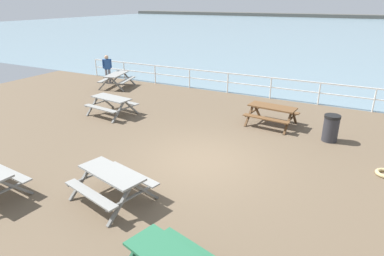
% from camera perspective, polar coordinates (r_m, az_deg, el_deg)
% --- Properties ---
extents(ground_plane, '(30.00, 24.00, 0.20)m').
position_cam_1_polar(ground_plane, '(10.28, 1.75, -6.10)').
color(ground_plane, brown).
extents(sea_band, '(142.00, 90.00, 0.01)m').
position_cam_1_polar(sea_band, '(61.27, 24.91, 15.14)').
color(sea_band, gray).
rests_on(sea_band, ground).
extents(distant_shoreline, '(142.00, 6.00, 1.80)m').
position_cam_1_polar(distant_shoreline, '(104.14, 26.79, 16.66)').
color(distant_shoreline, '#4C4C47').
rests_on(distant_shoreline, ground).
extents(seaward_railing, '(23.07, 0.07, 1.08)m').
position_cam_1_polar(seaward_railing, '(16.90, 13.55, 7.50)').
color(seaward_railing, white).
rests_on(seaward_railing, ground).
extents(picnic_table_near_left, '(1.94, 1.69, 0.80)m').
position_cam_1_polar(picnic_table_near_left, '(13.25, 13.71, 2.91)').
color(picnic_table_near_left, brown).
rests_on(picnic_table_near_left, ground).
extents(picnic_table_near_right, '(2.09, 1.87, 0.80)m').
position_cam_1_polar(picnic_table_near_right, '(8.31, -13.72, -8.54)').
color(picnic_table_near_right, gray).
rests_on(picnic_table_near_right, ground).
extents(picnic_table_far_left, '(1.96, 1.72, 0.80)m').
position_cam_1_polar(picnic_table_far_left, '(14.47, -13.79, 4.45)').
color(picnic_table_far_left, gray).
rests_on(picnic_table_far_left, ground).
extents(picnic_table_seaward, '(1.90, 2.12, 0.80)m').
position_cam_1_polar(picnic_table_seaward, '(19.15, -12.94, 8.60)').
color(picnic_table_seaward, gray).
rests_on(picnic_table_seaward, ground).
extents(visitor, '(0.39, 0.43, 1.66)m').
position_cam_1_polar(visitor, '(20.15, -14.47, 10.14)').
color(visitor, slate).
rests_on(visitor, ground).
extents(litter_bin, '(0.55, 0.55, 0.95)m').
position_cam_1_polar(litter_bin, '(12.41, 22.94, -0.00)').
color(litter_bin, '#2D2D33').
rests_on(litter_bin, ground).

